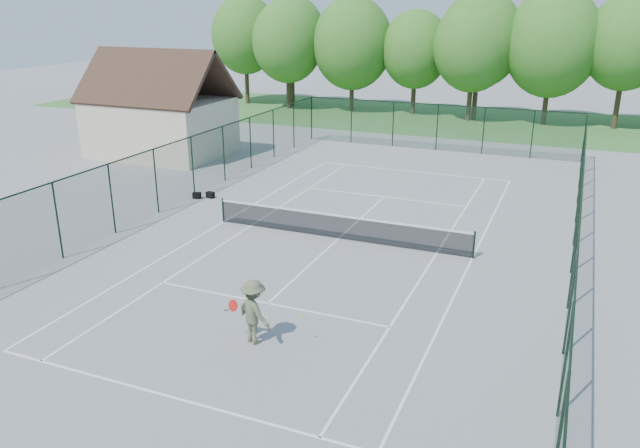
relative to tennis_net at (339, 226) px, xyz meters
The scene contains 10 objects.
ground 0.58m from the tennis_net, ahead, with size 140.00×140.00×0.00m, color gray.
grass_far 30.01m from the tennis_net, 90.00° to the left, with size 80.00×16.00×0.01m, color #417B36.
court_lines 0.57m from the tennis_net, ahead, with size 11.05×23.85×0.01m.
tennis_net is the anchor object (origin of this frame).
fence_enclosure 0.98m from the tennis_net, ahead, with size 18.05×36.05×3.02m.
utility_building 19.04m from the tennis_net, 147.99° to the left, with size 8.60×6.27×6.63m.
tree_line_far 30.48m from the tennis_net, 90.00° to the left, with size 39.40×6.40×9.70m.
sports_bag_a 8.95m from the tennis_net, 163.43° to the left, with size 0.39×0.24×0.31m, color black.
sports_bag_b 8.51m from the tennis_net, 160.16° to the left, with size 0.40×0.25×0.31m, color black.
tennis_player 8.76m from the tennis_net, 84.94° to the right, with size 2.19×1.16×1.92m.
Camera 1 is at (8.58, -22.56, 9.20)m, focal length 35.00 mm.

